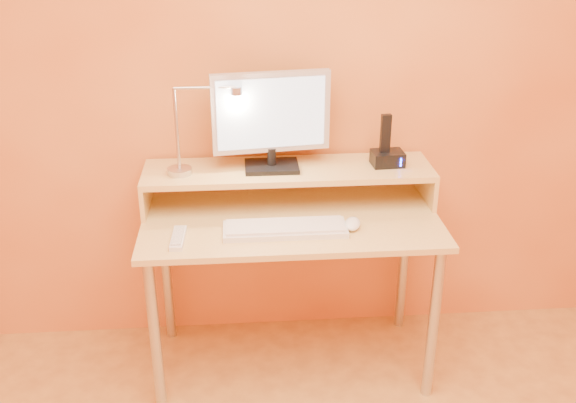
{
  "coord_description": "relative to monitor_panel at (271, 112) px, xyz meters",
  "views": [
    {
      "loc": [
        -0.21,
        -1.22,
        1.9
      ],
      "look_at": [
        -0.02,
        1.13,
        0.82
      ],
      "focal_mm": 41.32,
      "sensor_mm": 36.0,
      "label": 1
    }
  ],
  "objects": [
    {
      "name": "remote_control",
      "position": [
        -0.37,
        -0.31,
        -0.39
      ],
      "size": [
        0.06,
        0.18,
        0.02
      ],
      "primitive_type": "cube",
      "rotation": [
        0.0,
        0.0,
        -0.04
      ],
      "color": "silver",
      "rests_on": "desk_lower"
    },
    {
      "name": "desk_leg_br",
      "position": [
        0.62,
        0.09,
        -0.77
      ],
      "size": [
        0.04,
        0.04,
        0.69
      ],
      "primitive_type": "cylinder",
      "color": "#BABAC1",
      "rests_on": "floor"
    },
    {
      "name": "monitor_panel",
      "position": [
        0.0,
        0.0,
        0.0
      ],
      "size": [
        0.48,
        0.09,
        0.33
      ],
      "primitive_type": "cube",
      "rotation": [
        0.0,
        0.0,
        0.12
      ],
      "color": "silver",
      "rests_on": "monitor_neck"
    },
    {
      "name": "monitor_screen",
      "position": [
        -0.0,
        -0.02,
        0.0
      ],
      "size": [
        0.43,
        0.06,
        0.28
      ],
      "primitive_type": "cube",
      "rotation": [
        0.0,
        0.0,
        0.12
      ],
      "color": "#AAC1D9",
      "rests_on": "monitor_panel"
    },
    {
      "name": "mouse",
      "position": [
        0.3,
        -0.26,
        -0.38
      ],
      "size": [
        0.09,
        0.12,
        0.04
      ],
      "primitive_type": "ellipsoid",
      "rotation": [
        0.0,
        0.0,
        -0.25
      ],
      "color": "white",
      "rests_on": "desk_lower"
    },
    {
      "name": "shelf_riser_left",
      "position": [
        -0.52,
        -0.01,
        -0.33
      ],
      "size": [
        0.02,
        0.3,
        0.14
      ],
      "primitive_type": "cube",
      "color": "#E6C576",
      "rests_on": "desk_lower"
    },
    {
      "name": "desk_leg_bl",
      "position": [
        -0.48,
        0.09,
        -0.77
      ],
      "size": [
        0.04,
        0.04,
        0.69
      ],
      "primitive_type": "cylinder",
      "color": "#BABAC1",
      "rests_on": "floor"
    },
    {
      "name": "phone_led",
      "position": [
        0.53,
        -0.06,
        -0.21
      ],
      "size": [
        0.01,
        0.0,
        0.04
      ],
      "primitive_type": "cube",
      "color": "#2339FA",
      "rests_on": "phone_dock"
    },
    {
      "name": "desk_leg_fl",
      "position": [
        -0.48,
        -0.41,
        -0.77
      ],
      "size": [
        0.04,
        0.04,
        0.69
      ],
      "primitive_type": "cylinder",
      "color": "#BABAC1",
      "rests_on": "floor"
    },
    {
      "name": "phone_dock",
      "position": [
        0.48,
        -0.01,
        -0.21
      ],
      "size": [
        0.14,
        0.11,
        0.06
      ],
      "primitive_type": "cube",
      "rotation": [
        0.0,
        0.0,
        0.06
      ],
      "color": "black",
      "rests_on": "desk_shelf"
    },
    {
      "name": "wall_back",
      "position": [
        0.07,
        0.16,
        0.13
      ],
      "size": [
        3.0,
        0.04,
        2.5
      ],
      "primitive_type": "cube",
      "color": "#F29D54",
      "rests_on": "floor"
    },
    {
      "name": "lamp_post",
      "position": [
        -0.38,
        -0.04,
        -0.05
      ],
      "size": [
        0.01,
        0.01,
        0.33
      ],
      "primitive_type": "cylinder",
      "color": "#BABAC1",
      "rests_on": "lamp_base"
    },
    {
      "name": "desk_lower",
      "position": [
        0.07,
        -0.16,
        -0.41
      ],
      "size": [
        1.2,
        0.6,
        0.02
      ],
      "primitive_type": "cube",
      "color": "#E6C576",
      "rests_on": "floor"
    },
    {
      "name": "lamp_head",
      "position": [
        -0.14,
        -0.04,
        0.1
      ],
      "size": [
        0.04,
        0.04,
        0.03
      ],
      "primitive_type": "cylinder",
      "color": "#BABAC1",
      "rests_on": "lamp_arm"
    },
    {
      "name": "keyboard",
      "position": [
        0.03,
        -0.28,
        -0.39
      ],
      "size": [
        0.48,
        0.15,
        0.02
      ],
      "primitive_type": "cube",
      "rotation": [
        0.0,
        0.0,
        0.0
      ],
      "color": "silver",
      "rests_on": "desk_lower"
    },
    {
      "name": "monitor_neck",
      "position": [
        -0.0,
        -0.01,
        -0.19
      ],
      "size": [
        0.04,
        0.04,
        0.07
      ],
      "primitive_type": "cylinder",
      "color": "black",
      "rests_on": "monitor_foot"
    },
    {
      "name": "monitor_back",
      "position": [
        -0.0,
        0.02,
        0.0
      ],
      "size": [
        0.43,
        0.06,
        0.28
      ],
      "primitive_type": "cube",
      "rotation": [
        0.0,
        0.0,
        0.12
      ],
      "color": "black",
      "rests_on": "monitor_panel"
    },
    {
      "name": "desk_shelf",
      "position": [
        0.07,
        -0.01,
        -0.25
      ],
      "size": [
        1.2,
        0.3,
        0.02
      ],
      "primitive_type": "cube",
      "color": "#E6C576",
      "rests_on": "desk_lower"
    },
    {
      "name": "desk_leg_fr",
      "position": [
        0.62,
        -0.41,
        -0.77
      ],
      "size": [
        0.04,
        0.04,
        0.69
      ],
      "primitive_type": "cylinder",
      "color": "#BABAC1",
      "rests_on": "floor"
    },
    {
      "name": "lamp_bulb",
      "position": [
        -0.14,
        -0.04,
        0.09
      ],
      "size": [
        0.03,
        0.03,
        0.0
      ],
      "primitive_type": "cylinder",
      "color": "#FFEAC6",
      "rests_on": "lamp_head"
    },
    {
      "name": "phone_handset",
      "position": [
        0.47,
        -0.01,
        -0.1
      ],
      "size": [
        0.04,
        0.03,
        0.16
      ],
      "primitive_type": "cube",
      "rotation": [
        0.0,
        0.0,
        0.06
      ],
      "color": "black",
      "rests_on": "phone_dock"
    },
    {
      "name": "shelf_riser_right",
      "position": [
        0.66,
        -0.01,
        -0.33
      ],
      "size": [
        0.02,
        0.3,
        0.14
      ],
      "primitive_type": "cube",
      "color": "#E6C576",
      "rests_on": "desk_lower"
    },
    {
      "name": "lamp_arm",
      "position": [
        -0.26,
        -0.04,
        0.12
      ],
      "size": [
        0.24,
        0.01,
        0.01
      ],
      "primitive_type": "cylinder",
      "rotation": [
        0.0,
        1.57,
        0.0
      ],
      "color": "#BABAC1",
      "rests_on": "lamp_post"
    },
    {
      "name": "lamp_base",
      "position": [
        -0.38,
        -0.04,
        -0.23
      ],
      "size": [
        0.1,
        0.1,
        0.02
      ],
      "primitive_type": "cylinder",
      "color": "#BABAC1",
      "rests_on": "desk_shelf"
    },
    {
      "name": "monitor_foot",
      "position": [
        -0.0,
        -0.01,
        -0.23
      ],
      "size": [
        0.22,
        0.16,
        0.02
      ],
      "primitive_type": "cube",
      "color": "black",
      "rests_on": "desk_shelf"
    }
  ]
}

